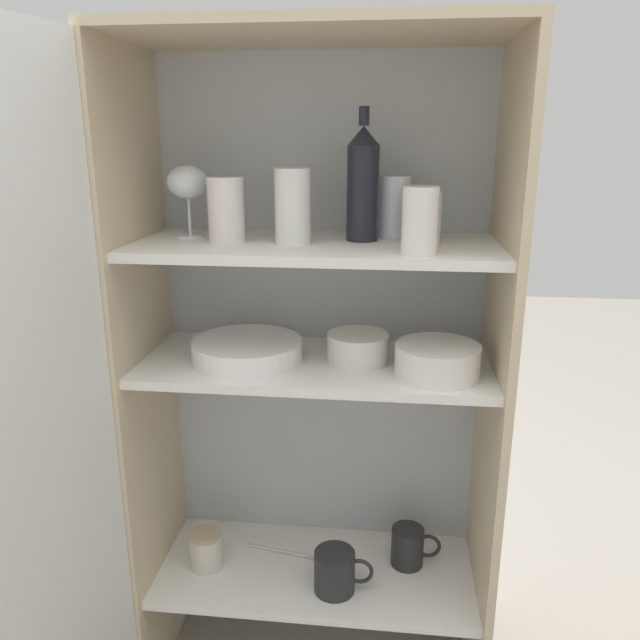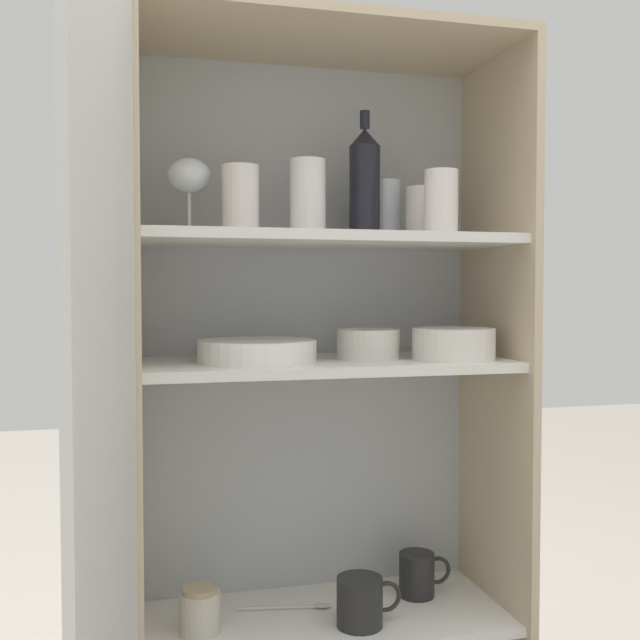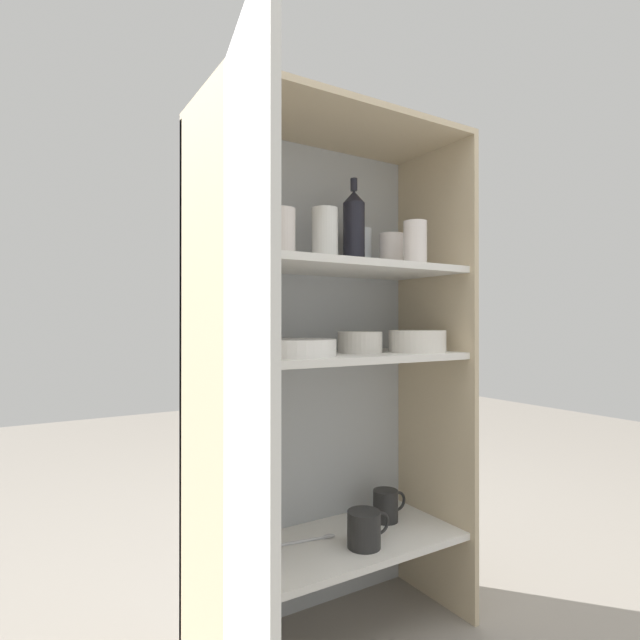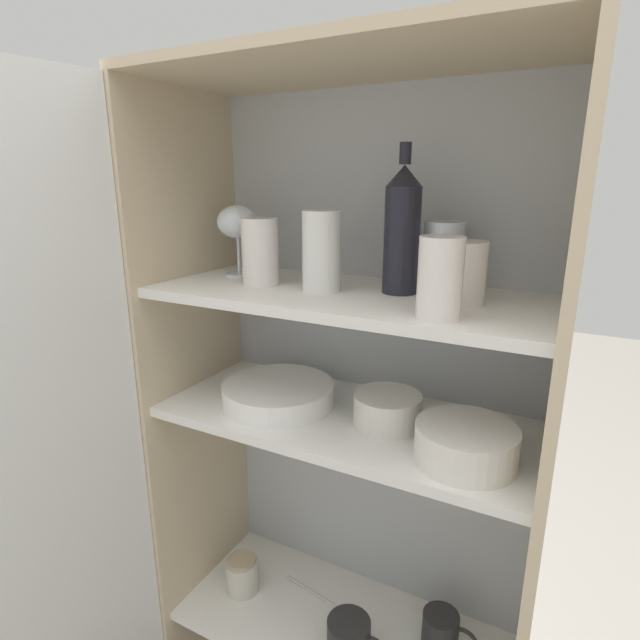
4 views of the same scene
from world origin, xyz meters
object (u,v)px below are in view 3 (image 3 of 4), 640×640
plate_stack_white (292,347)px  mixing_bowl_large (417,340)px  serving_bowl_small (360,341)px  storage_jar (252,552)px  coffee_mug_primary (365,529)px  wine_bottle (354,228)px

plate_stack_white → mixing_bowl_large: size_ratio=1.39×
mixing_bowl_large → serving_bowl_small: mixing_bowl_large is taller
serving_bowl_small → storage_jar: (-0.36, -0.02, -0.52)m
storage_jar → coffee_mug_primary: bearing=-8.9°
wine_bottle → mixing_bowl_large: 0.39m
plate_stack_white → coffee_mug_primary: bearing=-15.3°
plate_stack_white → storage_jar: bearing=-177.5°
plate_stack_white → mixing_bowl_large: mixing_bowl_large is taller
storage_jar → plate_stack_white: bearing=2.5°
wine_bottle → plate_stack_white: bearing=-167.7°
wine_bottle → storage_jar: (-0.36, -0.06, -0.86)m
wine_bottle → mixing_bowl_large: (0.16, -0.10, -0.34)m
plate_stack_white → storage_jar: 0.53m
wine_bottle → coffee_mug_primary: bearing=-110.6°
mixing_bowl_large → plate_stack_white: bearing=173.3°
wine_bottle → serving_bowl_small: size_ratio=2.02×
coffee_mug_primary → mixing_bowl_large: bearing=2.1°
plate_stack_white → coffee_mug_primary: size_ratio=1.76×
coffee_mug_primary → storage_jar: coffee_mug_primary is taller
wine_bottle → plate_stack_white: 0.43m
mixing_bowl_large → coffee_mug_primary: (-0.20, -0.01, -0.52)m
plate_stack_white → mixing_bowl_large: bearing=-6.7°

